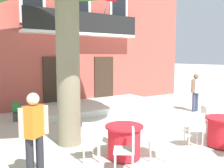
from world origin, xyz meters
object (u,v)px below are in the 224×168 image
Objects in this scene: cafe_chair_near_tree_3 at (195,127)px; cafe_chair_middle_2 at (157,135)px; cafe_chair_near_tree_2 at (207,119)px; cafe_chair_middle_1 at (128,147)px; cafe_table_near_tree at (222,132)px; pedestrian_near_entrance at (196,90)px; cafe_chair_middle_0 at (91,138)px; cafe_table_middle at (124,141)px; pedestrian_mid_plaza at (34,133)px; cafe_chair_middle_3 at (122,126)px; ground_planter_left at (16,110)px.

cafe_chair_near_tree_3 is 1.23m from cafe_chair_middle_2.
cafe_chair_near_tree_2 is 1.00× the size of cafe_chair_middle_1.
cafe_table_near_tree is 4.27m from pedestrian_near_entrance.
cafe_chair_middle_0 is (-3.57, 0.35, 0.00)m from cafe_chair_near_tree_2.
cafe_table_middle is at bearing -156.77° from pedestrian_near_entrance.
cafe_chair_near_tree_2 is at bearing 7.71° from cafe_chair_middle_2.
cafe_table_middle is at bearing 1.27° from pedestrian_mid_plaza.
cafe_chair_middle_3 reaches higher than cafe_table_middle.
pedestrian_near_entrance is (2.88, 3.12, 0.50)m from cafe_table_near_tree.
cafe_chair_near_tree_3 is at bearing -160.33° from cafe_chair_near_tree_2.
pedestrian_near_entrance reaches higher than cafe_chair_near_tree_3.
cafe_chair_middle_3 is (-2.15, 1.43, 0.14)m from cafe_table_near_tree.
cafe_chair_middle_3 is (-1.48, 1.10, 0.00)m from cafe_chair_near_tree_3.
cafe_table_middle is at bearing -121.16° from cafe_chair_middle_3.
cafe_chair_near_tree_3 is 6.13m from ground_planter_left.
cafe_chair_near_tree_3 is at bearing -59.43° from ground_planter_left.
cafe_table_near_tree is 2.66m from cafe_table_middle.
cafe_chair_middle_1 reaches higher than cafe_table_near_tree.
cafe_chair_middle_2 is (-1.91, 0.38, 0.14)m from cafe_table_near_tree.
pedestrian_mid_plaza is at bearing -167.40° from cafe_chair_middle_0.
cafe_chair_middle_1 is 1.51m from cafe_chair_middle_3.
ground_planter_left is (-0.54, 4.57, -0.13)m from cafe_chair_middle_0.
pedestrian_mid_plaza is at bearing -162.33° from pedestrian_near_entrance.
cafe_table_middle reaches higher than ground_planter_left.
ground_planter_left is at bearing 111.48° from cafe_chair_middle_3.
cafe_chair_middle_0 is at bearing 109.90° from cafe_chair_middle_1.
pedestrian_near_entrance reaches higher than cafe_table_near_tree.
cafe_chair_near_tree_3 is 1.00× the size of cafe_chair_middle_2.
cafe_table_middle is 0.52× the size of pedestrian_mid_plaza.
cafe_chair_middle_0 reaches higher than cafe_table_middle.
cafe_chair_near_tree_2 reaches higher than ground_planter_left.
ground_planter_left is at bearing 124.11° from cafe_table_near_tree.
pedestrian_near_entrance reaches higher than cafe_chair_middle_1.
pedestrian_mid_plaza reaches higher than pedestrian_near_entrance.
cafe_chair_near_tree_3 is 1.29× the size of ground_planter_left.
cafe_chair_middle_1 is at bearing -170.48° from cafe_chair_near_tree_2.
cafe_chair_near_tree_3 is at bearing -141.95° from pedestrian_near_entrance.
cafe_table_near_tree is 0.54× the size of pedestrian_near_entrance.
cafe_chair_near_tree_2 is 2.24m from cafe_chair_middle_2.
cafe_chair_middle_0 is 1.00× the size of cafe_chair_middle_1.
cafe_chair_near_tree_3 is 1.00× the size of cafe_chair_middle_1.
pedestrian_near_entrance is at bearing 47.23° from cafe_table_near_tree.
cafe_table_middle is 0.95× the size of cafe_chair_middle_1.
pedestrian_near_entrance is (6.14, 2.08, 0.37)m from cafe_chair_middle_0.
cafe_chair_middle_0 is at bearing 12.60° from pedestrian_mid_plaza.
cafe_chair_middle_1 and cafe_chair_middle_3 have the same top height.
cafe_chair_near_tree_3 is 1.00× the size of cafe_chair_middle_3.
ground_planter_left is (-1.64, 4.18, -0.13)m from cafe_chair_middle_3.
pedestrian_mid_plaza reaches higher than cafe_chair_near_tree_2.
pedestrian_near_entrance is (5.04, 1.68, 0.37)m from cafe_chair_middle_3.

